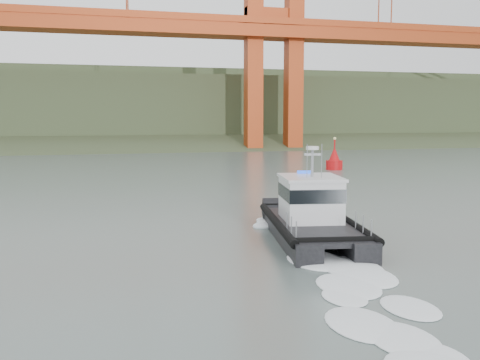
# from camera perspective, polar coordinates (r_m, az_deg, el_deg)

# --- Properties ---
(ground) EXTENTS (400.00, 400.00, 0.00)m
(ground) POSITION_cam_1_polar(r_m,az_deg,el_deg) (25.95, 8.73, -7.51)
(ground) COLOR #465350
(ground) RESTS_ON ground
(headlands) EXTENTS (500.00, 105.36, 27.12)m
(headlands) POSITION_cam_1_polar(r_m,az_deg,el_deg) (148.92, -10.74, 6.92)
(headlands) COLOR #2E3E23
(headlands) RESTS_ON ground
(patrol_boat) EXTENTS (5.35, 10.80, 5.02)m
(patrol_boat) POSITION_cam_1_polar(r_m,az_deg,el_deg) (28.18, 7.64, -3.74)
(patrol_boat) COLOR black
(patrol_boat) RESTS_ON ground
(nav_buoy) EXTENTS (1.99, 1.99, 4.15)m
(nav_buoy) POSITION_cam_1_polar(r_m,az_deg,el_deg) (65.61, 10.03, 2.06)
(nav_buoy) COLOR red
(nav_buoy) RESTS_ON ground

